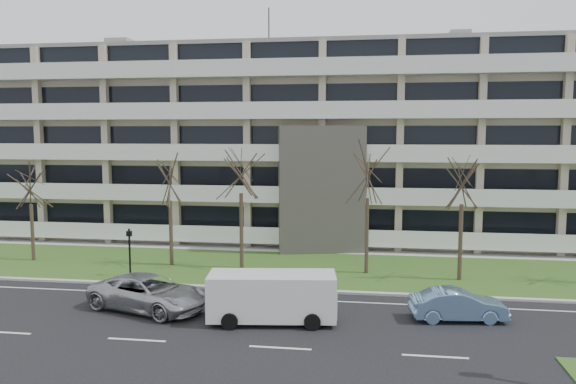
% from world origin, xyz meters
% --- Properties ---
extents(ground, '(160.00, 160.00, 0.00)m').
position_xyz_m(ground, '(0.00, 0.00, 0.00)').
color(ground, black).
rests_on(ground, ground).
extents(grass_verge, '(90.00, 10.00, 0.06)m').
position_xyz_m(grass_verge, '(0.00, 13.00, 0.03)').
color(grass_verge, '#2E521B').
rests_on(grass_verge, ground).
extents(curb, '(90.00, 0.35, 0.12)m').
position_xyz_m(curb, '(0.00, 8.00, 0.06)').
color(curb, '#B2B2AD').
rests_on(curb, ground).
extents(sidewalk, '(90.00, 2.00, 0.08)m').
position_xyz_m(sidewalk, '(0.00, 18.50, 0.04)').
color(sidewalk, '#B2B2AD').
rests_on(sidewalk, ground).
extents(lane_edge_line, '(90.00, 0.12, 0.01)m').
position_xyz_m(lane_edge_line, '(0.00, 6.50, 0.01)').
color(lane_edge_line, white).
rests_on(lane_edge_line, ground).
extents(apartment_building, '(60.50, 15.10, 18.75)m').
position_xyz_m(apartment_building, '(-0.01, 25.32, 7.61)').
color(apartment_building, beige).
rests_on(apartment_building, ground).
extents(silver_pickup, '(6.55, 4.50, 1.66)m').
position_xyz_m(silver_pickup, '(-7.05, 3.88, 0.83)').
color(silver_pickup, '#ABADB2').
rests_on(silver_pickup, ground).
extents(blue_sedan, '(4.45, 2.02, 1.42)m').
position_xyz_m(blue_sedan, '(7.50, 4.47, 0.71)').
color(blue_sedan, '#78A0D0').
rests_on(blue_sedan, ground).
extents(white_van, '(5.94, 2.89, 2.22)m').
position_xyz_m(white_van, '(-0.78, 3.04, 1.33)').
color(white_van, white).
rests_on(white_van, ground).
extents(pedestrian_signal, '(0.30, 0.25, 2.90)m').
position_xyz_m(pedestrian_signal, '(-10.53, 9.58, 1.85)').
color(pedestrian_signal, black).
rests_on(pedestrian_signal, ground).
extents(tree_1, '(3.39, 3.39, 6.77)m').
position_xyz_m(tree_1, '(-18.70, 12.66, 5.26)').
color(tree_1, '#382B21').
rests_on(tree_1, ground).
extents(tree_2, '(3.76, 3.76, 7.51)m').
position_xyz_m(tree_2, '(-9.11, 12.71, 5.84)').
color(tree_2, '#382B21').
rests_on(tree_2, ground).
extents(tree_3, '(4.26, 4.26, 8.52)m').
position_xyz_m(tree_3, '(-4.46, 12.57, 6.63)').
color(tree_3, '#382B21').
rests_on(tree_3, ground).
extents(tree_4, '(4.13, 4.13, 8.26)m').
position_xyz_m(tree_4, '(3.30, 12.40, 6.42)').
color(tree_4, '#382B21').
rests_on(tree_4, ground).
extents(tree_5, '(3.98, 3.98, 7.96)m').
position_xyz_m(tree_5, '(8.64, 11.56, 6.19)').
color(tree_5, '#382B21').
rests_on(tree_5, ground).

